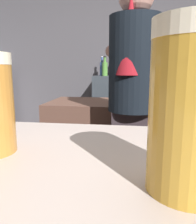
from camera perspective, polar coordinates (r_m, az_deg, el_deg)
The scene contains 11 objects.
wall_back at distance 3.42m, azimuth 8.01°, elevation 13.18°, with size 5.20×0.10×2.70m, color #4A484D.
prep_counter at distance 2.15m, azimuth 16.69°, elevation -9.89°, with size 2.10×0.60×0.91m, color brown.
back_shelf at distance 3.20m, azimuth 7.32°, elevation -0.95°, with size 0.94×0.36×1.11m, color #333A41.
bartender at distance 1.55m, azimuth 8.86°, elevation 3.88°, with size 0.50×0.55×1.75m.
mixing_bowl at distance 2.04m, azimuth 8.45°, elevation 3.40°, with size 0.20×0.20×0.05m, color silver.
chefs_knife at distance 1.99m, azimuth 16.82°, elevation 2.16°, with size 0.24×0.03×0.01m, color silver.
pint_glass_far at distance 0.21m, azimuth 22.62°, elevation 0.65°, with size 0.07×0.07×0.15m.
bottle_vinegar at distance 3.24m, azimuth 1.01°, elevation 11.00°, with size 0.06×0.06×0.27m.
bottle_soy at distance 3.16m, azimuth 1.74°, elevation 10.97°, with size 0.07×0.07×0.26m.
bottle_olive_oil at distance 3.09m, azimuth 5.52°, elevation 10.83°, with size 0.07×0.07×0.25m.
bottle_hot_sauce at distance 3.24m, azimuth 4.41°, elevation 10.96°, with size 0.06×0.06×0.27m.
Camera 1 is at (0.02, -1.22, 1.20)m, focal length 36.23 mm.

